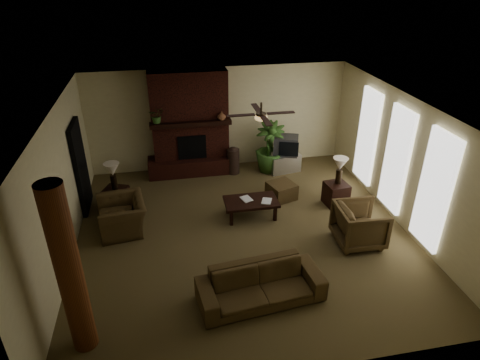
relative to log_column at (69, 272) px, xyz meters
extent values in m
plane|color=brown|center=(2.95, 2.40, -1.40)|extent=(7.00, 7.00, 0.00)
plane|color=silver|center=(2.95, 2.40, 1.40)|extent=(7.00, 7.00, 0.00)
plane|color=beige|center=(2.95, 5.90, 0.00)|extent=(7.00, 0.00, 7.00)
plane|color=beige|center=(2.95, -1.10, 0.00)|extent=(7.00, 0.00, 7.00)
plane|color=beige|center=(-0.55, 2.40, 0.00)|extent=(0.00, 7.00, 7.00)
plane|color=beige|center=(6.45, 2.40, 0.00)|extent=(0.00, 7.00, 7.00)
cube|color=#411911|center=(2.15, 5.65, 0.00)|extent=(2.00, 0.50, 2.80)
cube|color=#411911|center=(2.15, 5.55, -1.17)|extent=(2.40, 0.70, 0.45)
cube|color=black|center=(2.15, 5.39, -0.58)|extent=(0.75, 0.04, 0.65)
cube|color=black|center=(2.15, 5.37, 0.10)|extent=(2.10, 0.28, 0.12)
cube|color=white|center=(6.40, 4.00, -0.05)|extent=(0.08, 0.85, 2.35)
cube|color=white|center=(6.40, 2.60, -0.05)|extent=(0.08, 0.85, 2.35)
cube|color=white|center=(6.40, 1.20, -0.05)|extent=(0.08, 0.85, 2.35)
cylinder|color=brown|center=(0.00, 0.00, 0.00)|extent=(0.36, 0.36, 2.80)
cube|color=black|center=(-0.49, 4.20, -0.35)|extent=(0.10, 1.00, 2.10)
cylinder|color=black|center=(3.35, 2.70, 1.28)|extent=(0.04, 0.04, 0.24)
cylinder|color=black|center=(3.35, 2.70, 1.16)|extent=(0.20, 0.20, 0.06)
ellipsoid|color=#F2BF72|center=(3.35, 2.70, 1.10)|extent=(0.26, 0.26, 0.14)
cube|color=black|center=(3.75, 2.70, 1.17)|extent=(0.55, 0.12, 0.01)
cube|color=black|center=(2.95, 2.70, 1.17)|extent=(0.55, 0.12, 0.01)
cube|color=black|center=(3.35, 3.10, 1.17)|extent=(0.12, 0.55, 0.01)
cube|color=black|center=(3.35, 2.30, 1.17)|extent=(0.12, 0.55, 0.01)
imported|color=#4F3D22|center=(2.85, 0.42, -0.98)|extent=(2.21, 0.87, 0.84)
imported|color=#4F3D22|center=(0.41, 3.05, -0.92)|extent=(0.86, 1.19, 0.96)
imported|color=#4F3D22|center=(5.22, 1.64, -0.92)|extent=(0.90, 0.96, 0.95)
cube|color=black|center=(3.25, 3.03, -1.00)|extent=(1.20, 0.70, 0.06)
cube|color=black|center=(2.75, 2.78, -1.21)|extent=(0.07, 0.07, 0.37)
cube|color=black|center=(3.75, 2.78, -1.21)|extent=(0.07, 0.07, 0.37)
cube|color=black|center=(2.75, 3.28, -1.21)|extent=(0.07, 0.07, 0.37)
cube|color=black|center=(3.75, 3.28, -1.21)|extent=(0.07, 0.07, 0.37)
cube|color=#4F3D22|center=(4.17, 3.73, -1.20)|extent=(0.76, 0.76, 0.40)
cube|color=silver|center=(4.65, 5.19, -1.15)|extent=(0.92, 0.63, 0.50)
cube|color=#3B3B3E|center=(4.69, 5.19, -0.64)|extent=(0.78, 0.69, 0.52)
cube|color=black|center=(4.69, 4.92, -0.64)|extent=(0.50, 0.20, 0.40)
cylinder|color=#34231D|center=(3.24, 5.31, -1.05)|extent=(0.34, 0.34, 0.70)
sphere|color=#34231D|center=(3.24, 5.31, -0.80)|extent=(0.34, 0.34, 0.34)
imported|color=#386126|center=(4.25, 5.27, -1.01)|extent=(1.16, 1.57, 0.78)
cube|color=black|center=(0.21, 3.94, -1.12)|extent=(0.65, 0.65, 0.55)
cylinder|color=black|center=(0.22, 3.95, -0.67)|extent=(0.17, 0.17, 0.35)
cone|color=beige|center=(0.22, 3.95, -0.35)|extent=(0.45, 0.45, 0.30)
cube|color=black|center=(5.37, 3.20, -1.12)|extent=(0.56, 0.56, 0.55)
cylinder|color=black|center=(5.40, 3.23, -0.67)|extent=(0.14, 0.14, 0.35)
cone|color=beige|center=(5.40, 3.23, -0.35)|extent=(0.36, 0.36, 0.30)
imported|color=#386126|center=(1.31, 5.40, 0.32)|extent=(0.38, 0.42, 0.33)
imported|color=brown|center=(2.95, 5.32, 0.27)|extent=(0.24, 0.25, 0.22)
imported|color=#999999|center=(3.05, 3.05, -0.83)|extent=(0.21, 0.09, 0.29)
imported|color=#999999|center=(3.48, 2.95, -0.82)|extent=(0.21, 0.10, 0.29)
camera|label=1|loc=(1.47, -4.86, 3.82)|focal=31.15mm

